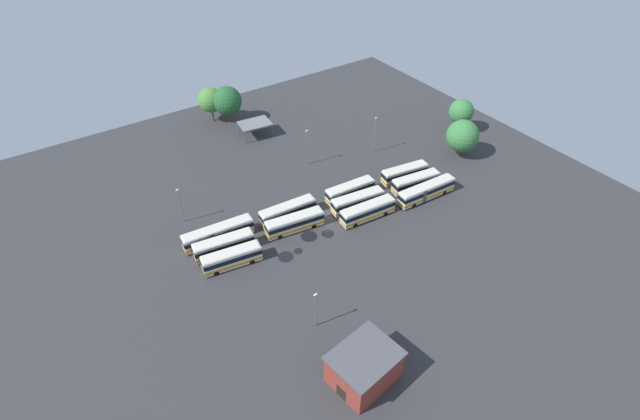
{
  "coord_description": "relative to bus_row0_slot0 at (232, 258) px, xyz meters",
  "views": [
    {
      "loc": [
        -42.79,
        -60.35,
        62.6
      ],
      "look_at": [
        -0.84,
        1.46,
        1.48
      ],
      "focal_mm": 27.03,
      "sensor_mm": 36.0,
      "label": 1
    }
  ],
  "objects": [
    {
      "name": "ground_plane",
      "position": [
        21.66,
        1.23,
        -1.8
      ],
      "size": [
        121.03,
        121.03,
        0.0
      ],
      "primitive_type": "plane",
      "color": "#333335"
    },
    {
      "name": "bus_row0_slot0",
      "position": [
        0.0,
        0.0,
        0.0
      ],
      "size": [
        10.94,
        4.19,
        3.39
      ],
      "color": "silver",
      "rests_on": "ground_plane"
    },
    {
      "name": "bus_row0_slot1",
      "position": [
        0.27,
        3.83,
        0.0
      ],
      "size": [
        11.39,
        4.17,
        3.39
      ],
      "color": "silver",
      "rests_on": "ground_plane"
    },
    {
      "name": "bus_row0_slot2",
      "position": [
        0.73,
        7.36,
        0.0
      ],
      "size": [
        13.75,
        3.72,
        3.39
      ],
      "color": "silver",
      "rests_on": "ground_plane"
    },
    {
      "name": "bus_row1_slot1",
      "position": [
        14.33,
        1.88,
        0.0
      ],
      "size": [
        11.82,
        4.24,
        3.39
      ],
      "color": "silver",
      "rests_on": "ground_plane"
    },
    {
      "name": "bus_row1_slot2",
      "position": [
        15.03,
        5.65,
        0.0
      ],
      "size": [
        11.75,
        3.21,
        3.39
      ],
      "color": "silver",
      "rests_on": "ground_plane"
    },
    {
      "name": "bus_row2_slot0",
      "position": [
        28.28,
        -3.21,
        0.0
      ],
      "size": [
        11.83,
        3.54,
        3.39
      ],
      "color": "silver",
      "rests_on": "ground_plane"
    },
    {
      "name": "bus_row2_slot1",
      "position": [
        28.58,
        0.41,
        0.0
      ],
      "size": [
        11.47,
        4.03,
        3.39
      ],
      "color": "silver",
      "rests_on": "ground_plane"
    },
    {
      "name": "bus_row2_slot2",
      "position": [
        29.43,
        4.13,
        0.0
      ],
      "size": [
        11.02,
        3.25,
        3.39
      ],
      "color": "silver",
      "rests_on": "ground_plane"
    },
    {
      "name": "bus_row3_slot0",
      "position": [
        42.59,
        -4.97,
        0.0
      ],
      "size": [
        13.7,
        3.26,
        3.39
      ],
      "color": "silver",
      "rests_on": "ground_plane"
    },
    {
      "name": "bus_row3_slot1",
      "position": [
        42.98,
        -1.32,
        0.0
      ],
      "size": [
        11.08,
        4.14,
        3.39
      ],
      "color": "silver",
      "rests_on": "ground_plane"
    },
    {
      "name": "bus_row3_slot2",
      "position": [
        43.25,
        2.48,
        -0.0
      ],
      "size": [
        10.9,
        4.21,
        3.39
      ],
      "color": "silver",
      "rests_on": "ground_plane"
    },
    {
      "name": "depot_building",
      "position": [
        5.48,
        -30.9,
        1.03
      ],
      "size": [
        10.3,
        8.77,
        5.62
      ],
      "color": "maroon",
      "rests_on": "ground_plane"
    },
    {
      "name": "maintenance_shelter",
      "position": [
        25.13,
        38.07,
        1.59
      ],
      "size": [
        8.32,
        6.39,
        3.59
      ],
      "color": "slate",
      "rests_on": "ground_plane"
    },
    {
      "name": "lamp_post_mid_lot",
      "position": [
        28.96,
        19.87,
        3.06
      ],
      "size": [
        0.56,
        0.28,
        8.88
      ],
      "color": "slate",
      "rests_on": "ground_plane"
    },
    {
      "name": "lamp_post_far_corner",
      "position": [
        45.07,
        15.41,
        3.17
      ],
      "size": [
        0.56,
        0.28,
        9.1
      ],
      "color": "slate",
      "rests_on": "ground_plane"
    },
    {
      "name": "lamp_post_by_building",
      "position": [
        -2.58,
        16.4,
        2.58
      ],
      "size": [
        0.56,
        0.28,
        7.93
      ],
      "color": "slate",
      "rests_on": "ground_plane"
    },
    {
      "name": "lamp_post_near_entrance",
      "position": [
        4.98,
        -19.42,
        2.34
      ],
      "size": [
        0.56,
        0.28,
        7.45
      ],
      "color": "slate",
      "rests_on": "ground_plane"
    },
    {
      "name": "tree_east_edge",
      "position": [
        69.07,
        10.89,
        3.75
      ],
      "size": [
        6.19,
        6.19,
        8.65
      ],
      "color": "brown",
      "rests_on": "ground_plane"
    },
    {
      "name": "tree_northwest",
      "position": [
        22.79,
        47.99,
        4.33
      ],
      "size": [
        7.44,
        7.44,
        9.86
      ],
      "color": "brown",
      "rests_on": "ground_plane"
    },
    {
      "name": "tree_west_edge",
      "position": [
        60.69,
        2.64,
        3.62
      ],
      "size": [
        7.51,
        7.51,
        9.17
      ],
      "color": "brown",
      "rests_on": "ground_plane"
    },
    {
      "name": "tree_northeast",
      "position": [
        19.57,
        51.24,
        4.13
      ],
      "size": [
        6.42,
        6.42,
        9.14
      ],
      "color": "brown",
      "rests_on": "ground_plane"
    },
    {
      "name": "puddle_back_corner",
      "position": [
        11.68,
        -3.56,
        -1.79
      ],
      "size": [
        1.72,
        1.72,
        0.01
      ],
      "primitive_type": "cylinder",
      "color": "black",
      "rests_on": "ground_plane"
    },
    {
      "name": "puddle_front_lane",
      "position": [
        9.0,
        -3.54,
        -1.79
      ],
      "size": [
        2.91,
        2.91,
        0.01
      ],
      "primitive_type": "cylinder",
      "color": "black",
      "rests_on": "ground_plane"
    },
    {
      "name": "puddle_centre_drain",
      "position": [
        15.58,
        -1.27,
        -1.79
      ],
      "size": [
        3.18,
        3.18,
        0.01
      ],
      "primitive_type": "cylinder",
      "color": "black",
      "rests_on": "ground_plane"
    },
    {
      "name": "puddle_near_shelter",
      "position": [
        19.04,
        -2.67,
        -1.79
      ],
      "size": [
        2.43,
        2.43,
        0.01
      ],
      "primitive_type": "cylinder",
      "color": "black",
      "rests_on": "ground_plane"
    }
  ]
}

